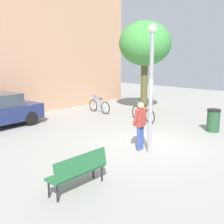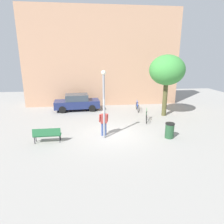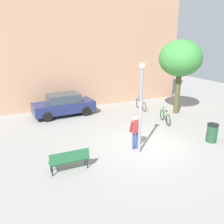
{
  "view_description": "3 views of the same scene",
  "coord_description": "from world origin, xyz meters",
  "px_view_note": "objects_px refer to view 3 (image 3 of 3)",
  "views": [
    {
      "loc": [
        -8.12,
        -5.74,
        3.23
      ],
      "look_at": [
        -0.48,
        1.33,
        1.14
      ],
      "focal_mm": 45.13,
      "sensor_mm": 36.0,
      "label": 1
    },
    {
      "loc": [
        -1.38,
        -11.94,
        4.92
      ],
      "look_at": [
        0.18,
        1.71,
        1.07
      ],
      "focal_mm": 31.36,
      "sensor_mm": 36.0,
      "label": 2
    },
    {
      "loc": [
        -5.68,
        -9.11,
        5.14
      ],
      "look_at": [
        -0.88,
        2.06,
        1.31
      ],
      "focal_mm": 37.07,
      "sensor_mm": 36.0,
      "label": 3
    }
  ],
  "objects_px": {
    "lamppost": "(141,102)",
    "park_bench": "(69,159)",
    "bicycle_blue": "(141,105)",
    "bicycle_green": "(165,117)",
    "trash_bin": "(212,133)",
    "plaza_tree": "(180,59)",
    "person_by_lamppost": "(136,130)",
    "parked_car_navy": "(64,105)"
  },
  "relations": [
    {
      "from": "person_by_lamppost",
      "to": "trash_bin",
      "type": "xyz_separation_m",
      "value": [
        4.07,
        -0.86,
        -0.47
      ]
    },
    {
      "from": "lamppost",
      "to": "person_by_lamppost",
      "type": "bearing_deg",
      "value": 88.67
    },
    {
      "from": "park_bench",
      "to": "bicycle_green",
      "type": "bearing_deg",
      "value": 25.1
    },
    {
      "from": "lamppost",
      "to": "person_by_lamppost",
      "type": "xyz_separation_m",
      "value": [
        0.01,
        0.4,
        -1.51
      ]
    },
    {
      "from": "lamppost",
      "to": "bicycle_green",
      "type": "distance_m",
      "value": 5.08
    },
    {
      "from": "person_by_lamppost",
      "to": "park_bench",
      "type": "bearing_deg",
      "value": -167.77
    },
    {
      "from": "bicycle_green",
      "to": "parked_car_navy",
      "type": "bearing_deg",
      "value": 144.25
    },
    {
      "from": "park_bench",
      "to": "trash_bin",
      "type": "distance_m",
      "value": 7.5
    },
    {
      "from": "bicycle_blue",
      "to": "trash_bin",
      "type": "distance_m",
      "value": 6.57
    },
    {
      "from": "lamppost",
      "to": "person_by_lamppost",
      "type": "distance_m",
      "value": 1.57
    },
    {
      "from": "lamppost",
      "to": "plaza_tree",
      "type": "height_order",
      "value": "plaza_tree"
    },
    {
      "from": "parked_car_navy",
      "to": "trash_bin",
      "type": "bearing_deg",
      "value": -50.48
    },
    {
      "from": "bicycle_blue",
      "to": "trash_bin",
      "type": "xyz_separation_m",
      "value": [
        0.46,
        -6.55,
        0.11
      ]
    },
    {
      "from": "bicycle_green",
      "to": "park_bench",
      "type": "bearing_deg",
      "value": -154.9
    },
    {
      "from": "plaza_tree",
      "to": "bicycle_blue",
      "type": "distance_m",
      "value": 4.34
    },
    {
      "from": "person_by_lamppost",
      "to": "parked_car_navy",
      "type": "height_order",
      "value": "person_by_lamppost"
    },
    {
      "from": "lamppost",
      "to": "bicycle_blue",
      "type": "relative_size",
      "value": 2.33
    },
    {
      "from": "bicycle_blue",
      "to": "park_bench",
      "type": "bearing_deg",
      "value": -137.57
    },
    {
      "from": "person_by_lamppost",
      "to": "bicycle_blue",
      "type": "xyz_separation_m",
      "value": [
        3.61,
        5.69,
        -0.58
      ]
    },
    {
      "from": "park_bench",
      "to": "parked_car_navy",
      "type": "xyz_separation_m",
      "value": [
        1.35,
        7.34,
        0.23
      ]
    },
    {
      "from": "person_by_lamppost",
      "to": "bicycle_blue",
      "type": "relative_size",
      "value": 0.92
    },
    {
      "from": "lamppost",
      "to": "bicycle_green",
      "type": "height_order",
      "value": "lamppost"
    },
    {
      "from": "bicycle_blue",
      "to": "trash_bin",
      "type": "bearing_deg",
      "value": -86.0
    },
    {
      "from": "park_bench",
      "to": "plaza_tree",
      "type": "xyz_separation_m",
      "value": [
        8.98,
        4.69,
        3.31
      ]
    },
    {
      "from": "lamppost",
      "to": "trash_bin",
      "type": "xyz_separation_m",
      "value": [
        4.08,
        -0.45,
        -1.99
      ]
    },
    {
      "from": "lamppost",
      "to": "park_bench",
      "type": "bearing_deg",
      "value": -174.35
    },
    {
      "from": "person_by_lamppost",
      "to": "parked_car_navy",
      "type": "xyz_separation_m",
      "value": [
        -2.08,
        6.6,
        -0.19
      ]
    },
    {
      "from": "trash_bin",
      "to": "lamppost",
      "type": "bearing_deg",
      "value": 173.67
    },
    {
      "from": "plaza_tree",
      "to": "trash_bin",
      "type": "relative_size",
      "value": 5.26
    },
    {
      "from": "parked_car_navy",
      "to": "person_by_lamppost",
      "type": "bearing_deg",
      "value": -72.52
    },
    {
      "from": "lamppost",
      "to": "bicycle_blue",
      "type": "xyz_separation_m",
      "value": [
        3.62,
        6.09,
        -2.09
      ]
    },
    {
      "from": "bicycle_green",
      "to": "trash_bin",
      "type": "distance_m",
      "value": 3.43
    },
    {
      "from": "park_bench",
      "to": "plaza_tree",
      "type": "relative_size",
      "value": 0.31
    },
    {
      "from": "person_by_lamppost",
      "to": "bicycle_green",
      "type": "bearing_deg",
      "value": 35.37
    },
    {
      "from": "parked_car_navy",
      "to": "bicycle_blue",
      "type": "bearing_deg",
      "value": -9.06
    },
    {
      "from": "park_bench",
      "to": "lamppost",
      "type": "bearing_deg",
      "value": 5.65
    },
    {
      "from": "bicycle_blue",
      "to": "bicycle_green",
      "type": "relative_size",
      "value": 1.03
    },
    {
      "from": "person_by_lamppost",
      "to": "trash_bin",
      "type": "distance_m",
      "value": 4.19
    },
    {
      "from": "person_by_lamppost",
      "to": "park_bench",
      "type": "xyz_separation_m",
      "value": [
        -3.42,
        -0.74,
        -0.42
      ]
    },
    {
      "from": "parked_car_navy",
      "to": "lamppost",
      "type": "bearing_deg",
      "value": -73.55
    },
    {
      "from": "park_bench",
      "to": "parked_car_navy",
      "type": "height_order",
      "value": "parked_car_navy"
    },
    {
      "from": "lamppost",
      "to": "parked_car_navy",
      "type": "height_order",
      "value": "lamppost"
    }
  ]
}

